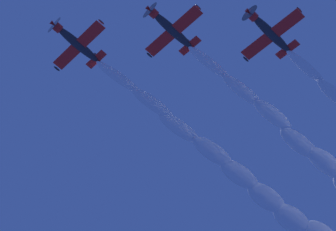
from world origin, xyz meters
TOP-DOWN VIEW (x-y plane):
  - airplane_lead at (1.49, 3.40)m, footprint 8.25×9.21m
  - airplane_left_wingman at (6.54, -7.92)m, footprint 8.25×9.21m
  - airplane_right_wingman at (12.97, -18.33)m, footprint 8.25×9.20m
  - smoke_trail_lead at (40.16, -5.46)m, footprint 53.78×14.82m

SIDE VIEW (x-z plane):
  - smoke_trail_lead at x=40.16m, z-range 70.80..76.96m
  - airplane_right_wingman at x=12.97m, z-range 73.10..75.84m
  - airplane_left_wingman at x=6.54m, z-range 74.90..77.59m
  - airplane_lead at x=1.49m, z-range 75.10..77.81m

